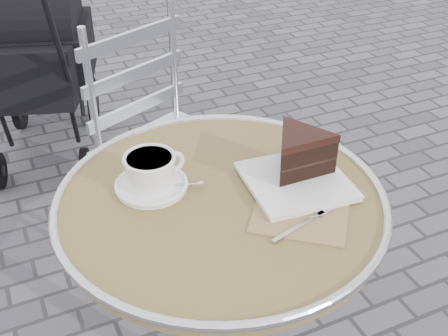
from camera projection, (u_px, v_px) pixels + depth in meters
name	position (u px, v px, depth m)	size (l,w,h in m)	color
cafe_table	(221.00, 254.00, 1.30)	(0.72, 0.72, 0.74)	silver
cappuccino_set	(152.00, 174.00, 1.21)	(0.18, 0.16, 0.08)	white
cake_plate_set	(299.00, 159.00, 1.23)	(0.31, 0.36, 0.11)	#987653
bistro_chair	(153.00, 120.00, 1.84)	(0.53, 0.53, 0.90)	silver
baby_stroller	(40.00, 68.00, 2.53)	(0.64, 0.95, 0.91)	black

